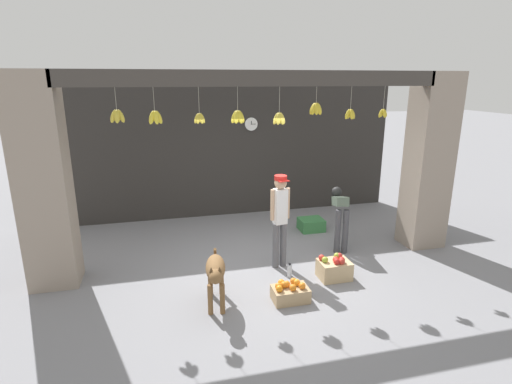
% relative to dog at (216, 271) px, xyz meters
% --- Properties ---
extents(ground_plane, '(60.00, 60.00, 0.00)m').
position_rel_dog_xyz_m(ground_plane, '(0.92, 0.95, -0.52)').
color(ground_plane, gray).
extents(shop_back_wall, '(7.78, 0.12, 3.21)m').
position_rel_dog_xyz_m(shop_back_wall, '(0.92, 3.91, 1.08)').
color(shop_back_wall, '#2D2B28').
rests_on(shop_back_wall, ground_plane).
extents(shop_pillar_left, '(0.70, 0.60, 3.21)m').
position_rel_dog_xyz_m(shop_pillar_left, '(-2.32, 1.25, 1.08)').
color(shop_pillar_left, gray).
rests_on(shop_pillar_left, ground_plane).
extents(shop_pillar_right, '(0.70, 0.60, 3.21)m').
position_rel_dog_xyz_m(shop_pillar_right, '(4.16, 1.25, 1.08)').
color(shop_pillar_right, gray).
rests_on(shop_pillar_right, ground_plane).
extents(storefront_awning, '(5.88, 0.27, 0.83)m').
position_rel_dog_xyz_m(storefront_awning, '(0.90, 1.07, 2.51)').
color(storefront_awning, '#3D3833').
extents(dog, '(0.36, 0.98, 0.76)m').
position_rel_dog_xyz_m(dog, '(0.00, 0.00, 0.00)').
color(dog, brown).
rests_on(dog, ground_plane).
extents(shopkeeper, '(0.34, 0.27, 1.59)m').
position_rel_dog_xyz_m(shopkeeper, '(1.22, 0.95, 0.41)').
color(shopkeeper, '#56565B').
rests_on(shopkeeper, ground_plane).
extents(worker_stooping, '(0.39, 0.81, 1.07)m').
position_rel_dog_xyz_m(worker_stooping, '(2.54, 1.44, 0.19)').
color(worker_stooping, '#424247').
rests_on(worker_stooping, ground_plane).
extents(fruit_crate_oranges, '(0.52, 0.34, 0.30)m').
position_rel_dog_xyz_m(fruit_crate_oranges, '(1.05, -0.13, -0.39)').
color(fruit_crate_oranges, tan).
rests_on(fruit_crate_oranges, ground_plane).
extents(fruit_crate_apples, '(0.49, 0.38, 0.38)m').
position_rel_dog_xyz_m(fruit_crate_apples, '(1.95, 0.34, -0.35)').
color(fruit_crate_apples, tan).
rests_on(fruit_crate_apples, ground_plane).
extents(produce_box_green, '(0.50, 0.43, 0.25)m').
position_rel_dog_xyz_m(produce_box_green, '(2.38, 2.42, -0.40)').
color(produce_box_green, '#387A42').
rests_on(produce_box_green, ground_plane).
extents(water_bottle, '(0.07, 0.07, 0.23)m').
position_rel_dog_xyz_m(water_bottle, '(1.27, 0.56, -0.42)').
color(water_bottle, silver).
rests_on(water_bottle, ground_plane).
extents(wall_clock, '(0.31, 0.03, 0.31)m').
position_rel_dog_xyz_m(wall_clock, '(1.42, 3.84, 1.58)').
color(wall_clock, black).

